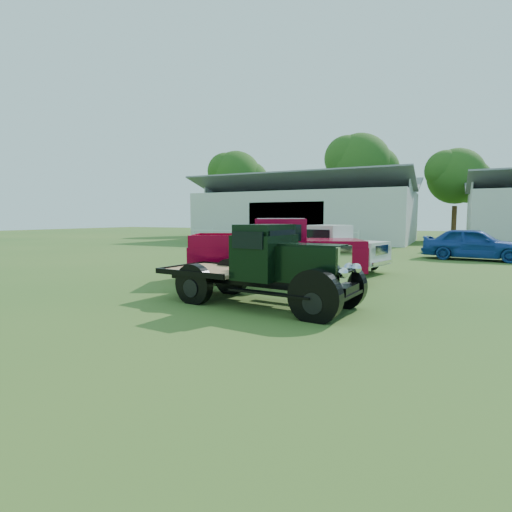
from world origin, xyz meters
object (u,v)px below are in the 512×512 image
at_px(vintage_flatbed, 261,265).
at_px(misc_car_blue, 474,244).
at_px(white_pickup, 326,248).
at_px(red_pickup, 277,250).

distance_m(vintage_flatbed, misc_car_blue, 14.63).
bearing_deg(white_pickup, vintage_flatbed, -71.32).
bearing_deg(white_pickup, red_pickup, -85.71).
xyz_separation_m(white_pickup, misc_car_blue, (5.44, 6.84, -0.08)).
distance_m(vintage_flatbed, red_pickup, 3.61).
bearing_deg(misc_car_blue, vintage_flatbed, 166.32).
distance_m(vintage_flatbed, white_pickup, 6.92).
xyz_separation_m(vintage_flatbed, misc_car_blue, (5.01, 13.74, -0.17)).
relative_size(vintage_flatbed, red_pickup, 0.85).
bearing_deg(vintage_flatbed, misc_car_blue, 76.09).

